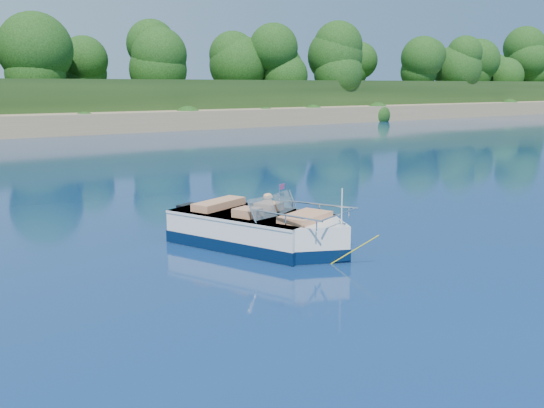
# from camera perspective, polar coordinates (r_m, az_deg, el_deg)

# --- Properties ---
(ground) EXTENTS (160.00, 160.00, 0.00)m
(ground) POSITION_cam_1_polar(r_m,az_deg,el_deg) (11.64, -0.85, -6.55)
(ground) COLOR #0A2146
(ground) RESTS_ON ground
(motorboat) EXTENTS (2.96, 4.88, 1.71)m
(motorboat) POSITION_cam_1_polar(r_m,az_deg,el_deg) (13.42, -0.87, -2.69)
(motorboat) COLOR white
(motorboat) RESTS_ON ground
(tow_tube) EXTENTS (1.68, 1.68, 0.36)m
(tow_tube) POSITION_cam_1_polar(r_m,az_deg,el_deg) (15.52, -0.61, -1.69)
(tow_tube) COLOR #EA9A00
(tow_tube) RESTS_ON ground
(boy) EXTENTS (0.35, 0.76, 1.47)m
(boy) POSITION_cam_1_polar(r_m,az_deg,el_deg) (15.50, -0.55, -2.06)
(boy) COLOR tan
(boy) RESTS_ON ground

